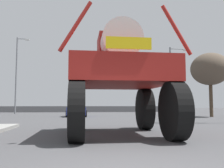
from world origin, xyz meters
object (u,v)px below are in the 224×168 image
at_px(sedan_ahead, 77,109).
at_px(bare_tree_right, 210,69).
at_px(traffic_signal_near_right, 183,82).
at_px(oversize_sprayer, 118,78).
at_px(streetlight_far_left, 17,72).
at_px(streetlight_far_right, 172,77).

xyz_separation_m(sedan_ahead, bare_tree_right, (12.32, -2.29, 3.70)).
bearing_deg(bare_tree_right, traffic_signal_near_right, -128.76).
xyz_separation_m(oversize_sprayer, traffic_signal_near_right, (4.78, 5.32, 0.36)).
height_order(sedan_ahead, traffic_signal_near_right, traffic_signal_near_right).
relative_size(sedan_ahead, streetlight_far_left, 0.44).
bearing_deg(sedan_ahead, oversize_sprayer, -171.71).
distance_m(streetlight_far_left, bare_tree_right, 22.12).
relative_size(sedan_ahead, bare_tree_right, 0.69).
relative_size(traffic_signal_near_right, streetlight_far_left, 0.36).
distance_m(sedan_ahead, bare_tree_right, 13.07).
distance_m(oversize_sprayer, traffic_signal_near_right, 7.16).
height_order(oversize_sprayer, streetlight_far_left, streetlight_far_left).
distance_m(streetlight_far_right, bare_tree_right, 4.42).
bearing_deg(streetlight_far_right, oversize_sprayer, -116.82).
relative_size(oversize_sprayer, sedan_ahead, 1.33).
bearing_deg(streetlight_far_right, bare_tree_right, -59.12).
bearing_deg(bare_tree_right, streetlight_far_left, 154.12).
xyz_separation_m(sedan_ahead, streetlight_far_left, (-7.57, 7.36, 4.44)).
bearing_deg(oversize_sprayer, streetlight_far_right, -27.34).
relative_size(oversize_sprayer, streetlight_far_right, 0.75).
relative_size(oversize_sprayer, streetlight_far_left, 0.58).
xyz_separation_m(traffic_signal_near_right, streetlight_far_right, (3.38, 10.82, 1.64)).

